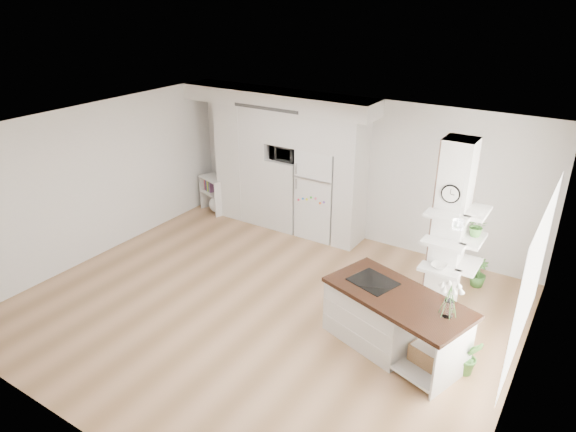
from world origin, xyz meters
name	(u,v)px	position (x,y,z in m)	size (l,w,h in m)	color
floor	(263,308)	(0.00, 0.00, 0.00)	(7.00, 6.00, 0.01)	tan
room	(260,194)	(0.00, 0.00, 1.86)	(7.04, 6.04, 2.72)	white
cabinet_wall	(280,153)	(-1.45, 2.67, 1.51)	(4.00, 0.71, 2.70)	silver
refrigerator	(321,193)	(-0.53, 2.68, 0.88)	(0.78, 0.69, 1.75)	white
column	(453,238)	(2.38, 1.13, 1.35)	(0.69, 0.90, 2.70)	silver
window	(533,278)	(3.48, 0.30, 1.50)	(2.40, 2.40, 0.00)	white
pendant_light	(382,198)	(1.70, 0.15, 2.12)	(0.12, 0.12, 0.10)	white
kitchen_island	(383,314)	(1.83, 0.21, 0.45)	(2.08, 1.43, 1.42)	silver
bookshelf	(216,197)	(-2.97, 2.48, 0.33)	(0.73, 0.56, 0.77)	silver
floor_plant_a	(470,357)	(3.00, 0.21, 0.26)	(0.29, 0.23, 0.52)	#3C742E
floor_plant_b	(478,273)	(2.56, 2.40, 0.24)	(0.27, 0.27, 0.48)	#3C742E
microwave	(286,152)	(-1.27, 2.62, 1.57)	(0.54, 0.37, 0.30)	#2D2D2D
shelf_plant	(477,226)	(2.63, 1.30, 1.52)	(0.27, 0.23, 0.30)	#3C742E
decor_bowl	(439,266)	(2.30, 0.90, 1.00)	(0.22, 0.22, 0.05)	white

